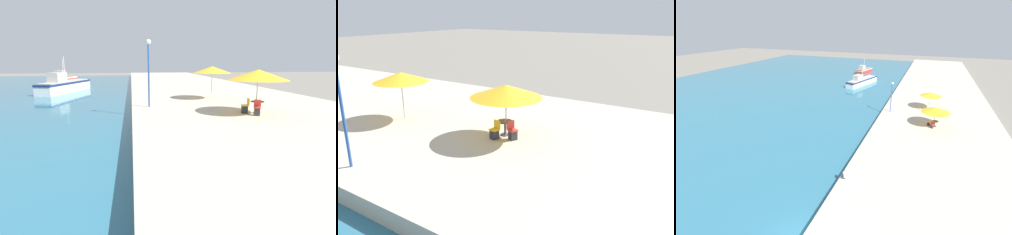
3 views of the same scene
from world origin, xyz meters
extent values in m
cube|color=#BCB29E|center=(8.00, 37.00, 0.38)|extent=(16.00, 90.00, 0.77)
cube|color=white|center=(-8.44, 41.30, 0.68)|extent=(4.78, 10.24, 1.28)
cube|color=navy|center=(-8.44, 41.30, 1.19)|extent=(4.85, 10.35, 0.25)
cube|color=#ADA89E|center=(-8.44, 41.30, 1.37)|extent=(4.40, 9.42, 0.10)
cube|color=#B7B2A8|center=(-8.93, 39.61, 1.99)|extent=(1.99, 2.53, 1.15)
cylinder|color=#B7B2A8|center=(-8.44, 41.30, 2.95)|extent=(0.12, 0.12, 3.07)
cube|color=red|center=(-11.67, 53.96, 0.65)|extent=(3.45, 6.51, 1.21)
cube|color=silver|center=(-11.67, 53.96, 1.13)|extent=(3.50, 6.58, 0.25)
cube|color=#99754C|center=(-11.67, 53.96, 1.30)|extent=(3.17, 5.99, 0.10)
cube|color=#B7B2A8|center=(-11.93, 52.90, 1.90)|extent=(1.71, 1.66, 1.09)
cylinder|color=#B7B2A8|center=(-11.67, 53.96, 2.80)|extent=(0.12, 0.12, 2.91)
cylinder|color=#B7B7B7|center=(7.42, 20.62, 1.86)|extent=(0.06, 0.06, 2.18)
cone|color=yellow|center=(7.42, 20.62, 3.10)|extent=(3.52, 3.52, 0.62)
cylinder|color=#B7B7B7|center=(6.67, 27.23, 1.93)|extent=(0.06, 0.06, 2.33)
cone|color=yellow|center=(6.67, 27.23, 3.21)|extent=(3.10, 3.10, 0.54)
cylinder|color=#333338|center=(7.58, 20.80, 0.79)|extent=(0.44, 0.44, 0.04)
cylinder|color=#333338|center=(7.58, 20.80, 1.12)|extent=(0.08, 0.08, 0.70)
cylinder|color=#4C4742|center=(7.58, 20.80, 1.49)|extent=(0.80, 0.80, 0.04)
cube|color=#2D2D33|center=(7.25, 20.12, 0.99)|extent=(0.45, 0.45, 0.45)
cube|color=red|center=(7.25, 20.12, 1.25)|extent=(0.54, 0.54, 0.06)
cube|color=red|center=(7.34, 20.30, 1.48)|extent=(0.39, 0.23, 0.40)
cube|color=#2D2D33|center=(6.84, 20.93, 0.99)|extent=(0.40, 0.40, 0.45)
cube|color=gold|center=(6.84, 20.93, 1.25)|extent=(0.47, 0.47, 0.06)
cube|color=gold|center=(7.04, 20.90, 1.48)|extent=(0.13, 0.40, 0.40)
cylinder|color=#28519E|center=(1.21, 24.10, 2.87)|extent=(0.12, 0.12, 4.20)
sphere|color=white|center=(1.21, 24.10, 5.15)|extent=(0.36, 0.36, 0.36)
camera|label=1|loc=(0.02, 5.95, 3.86)|focal=28.00mm
camera|label=2|loc=(-5.48, 12.33, 6.76)|focal=35.00mm
camera|label=3|loc=(6.09, -8.26, 13.11)|focal=24.00mm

